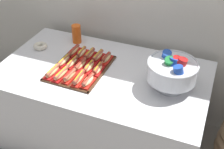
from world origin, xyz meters
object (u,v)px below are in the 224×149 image
object	(u,v)px
serving_tray	(80,68)
hot_dog_9	(97,69)
hot_dog_12	(89,54)
punch_bowl	(172,71)
hot_dog_13	(98,56)
hot_dog_0	(53,72)
donut	(40,46)
hot_dog_7	(80,65)
cup_stack	(77,34)
buffet_table	(103,106)
hot_dog_2	(70,76)
hot_dog_11	(81,53)
hot_dog_4	(88,81)
hot_dog_10	(73,51)
hot_dog_1	(61,74)
hot_dog_5	(64,61)
hot_dog_14	(106,59)
hot_dog_6	(72,63)
hot_dog_8	(89,67)
hot_dog_3	(79,78)

from	to	relation	value
serving_tray	hot_dog_9	xyz separation A→B (m)	(0.15, -0.00, 0.03)
hot_dog_9	hot_dog_12	world-z (taller)	hot_dog_12
punch_bowl	hot_dog_13	bearing A→B (deg)	167.35
hot_dog_0	donut	world-z (taller)	hot_dog_0
hot_dog_7	cup_stack	xyz separation A→B (m)	(-0.22, 0.37, 0.05)
buffet_table	hot_dog_2	bearing A→B (deg)	-133.45
hot_dog_11	hot_dog_4	bearing A→B (deg)	-56.40
hot_dog_10	hot_dog_11	size ratio (longest dim) A/B	1.07
hot_dog_1	hot_dog_9	xyz separation A→B (m)	(0.23, 0.16, -0.00)
serving_tray	buffet_table	bearing A→B (deg)	7.93
buffet_table	hot_dog_13	xyz separation A→B (m)	(-0.10, 0.14, 0.40)
buffet_table	hot_dog_2	world-z (taller)	hot_dog_2
hot_dog_5	hot_dog_4	bearing A→B (deg)	-29.50
hot_dog_1	punch_bowl	distance (m)	0.82
hot_dog_2	hot_dog_13	bearing A→B (deg)	76.50
hot_dog_13	hot_dog_14	distance (m)	0.08
hot_dog_12	hot_dog_14	xyz separation A→B (m)	(0.15, -0.00, -0.00)
hot_dog_0	hot_dog_2	bearing A→B (deg)	-0.69
buffet_table	hot_dog_6	bearing A→B (deg)	-174.61
hot_dog_9	hot_dog_14	bearing A→B (deg)	89.31
hot_dog_11	punch_bowl	bearing A→B (deg)	-10.42
buffet_table	hot_dog_10	world-z (taller)	hot_dog_10
hot_dog_8	punch_bowl	size ratio (longest dim) A/B	0.46
hot_dog_0	punch_bowl	bearing A→B (deg)	12.04
cup_stack	hot_dog_8	bearing A→B (deg)	-51.53
hot_dog_9	hot_dog_13	xyz separation A→B (m)	(-0.07, 0.17, 0.00)
hot_dog_2	hot_dog_9	world-z (taller)	hot_dog_2
hot_dog_6	hot_dog_11	world-z (taller)	same
hot_dog_11	buffet_table	bearing A→B (deg)	-29.37
hot_dog_6	punch_bowl	xyz separation A→B (m)	(0.79, 0.02, 0.12)
hot_dog_14	hot_dog_1	bearing A→B (deg)	-124.98
cup_stack	hot_dog_13	bearing A→B (deg)	-34.81
hot_dog_2	hot_dog_3	xyz separation A→B (m)	(0.07, -0.00, -0.00)
hot_dog_7	hot_dog_12	bearing A→B (deg)	89.31
buffet_table	hot_dog_14	distance (m)	0.42
hot_dog_2	hot_dog_11	size ratio (longest dim) A/B	0.96
hot_dog_1	hot_dog_2	size ratio (longest dim) A/B	1.14
hot_dog_5	hot_dog_6	bearing A→B (deg)	-0.69
serving_tray	hot_dog_8	xyz separation A→B (m)	(0.07, -0.00, 0.03)
hot_dog_0	hot_dog_1	distance (m)	0.08
hot_dog_2	donut	world-z (taller)	hot_dog_2
hot_dog_14	serving_tray	bearing A→B (deg)	-132.97
buffet_table	cup_stack	distance (m)	0.69
hot_dog_13	hot_dog_7	bearing A→B (deg)	-115.14
hot_dog_4	hot_dog_12	bearing A→B (deg)	113.75
hot_dog_0	punch_bowl	distance (m)	0.89
hot_dog_0	hot_dog_8	bearing A→B (deg)	35.56
hot_dog_5	hot_dog_10	distance (m)	0.17
hot_dog_8	hot_dog_9	world-z (taller)	hot_dog_9
buffet_table	hot_dog_6	distance (m)	0.47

